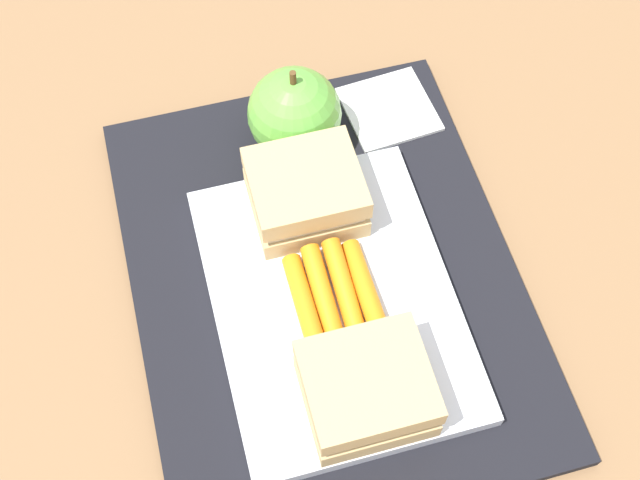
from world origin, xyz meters
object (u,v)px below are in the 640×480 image
(carrot_sticks_bundle, at_px, (334,293))
(apple, at_px, (294,114))
(sandwich_half_left, at_px, (367,389))
(sandwich_half_right, at_px, (306,192))
(paper_napkin, at_px, (389,109))
(food_tray, at_px, (334,302))

(carrot_sticks_bundle, bearing_deg, apple, -3.58)
(sandwich_half_left, bearing_deg, sandwich_half_right, 0.00)
(sandwich_half_right, xyz_separation_m, carrot_sticks_bundle, (-0.08, -0.00, -0.01))
(sandwich_half_right, height_order, paper_napkin, sandwich_half_right)
(carrot_sticks_bundle, relative_size, apple, 0.93)
(paper_napkin, bearing_deg, sandwich_half_right, 131.57)
(food_tray, height_order, sandwich_half_left, sandwich_half_left)
(sandwich_half_right, xyz_separation_m, apple, (0.07, -0.01, 0.00))
(sandwich_half_left, distance_m, apple, 0.23)
(sandwich_half_left, height_order, apple, apple)
(food_tray, xyz_separation_m, sandwich_half_right, (0.08, 0.00, 0.03))
(sandwich_half_right, bearing_deg, sandwich_half_left, 180.00)
(food_tray, bearing_deg, carrot_sticks_bundle, -41.98)
(apple, distance_m, paper_napkin, 0.09)
(apple, bearing_deg, carrot_sticks_bundle, 176.42)
(food_tray, bearing_deg, paper_napkin, -30.02)
(apple, relative_size, paper_napkin, 1.21)
(food_tray, height_order, paper_napkin, food_tray)
(carrot_sticks_bundle, bearing_deg, sandwich_half_left, 179.87)
(carrot_sticks_bundle, bearing_deg, food_tray, 138.02)
(sandwich_half_right, relative_size, apple, 0.95)
(sandwich_half_left, height_order, carrot_sticks_bundle, sandwich_half_left)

